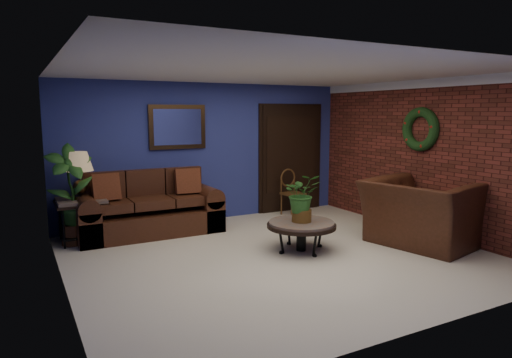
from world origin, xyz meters
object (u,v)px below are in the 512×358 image
coffee_table (301,226)px  end_table (81,209)px  sofa (148,212)px  side_chair (291,189)px  armchair (422,213)px  table_lamp (79,169)px

coffee_table → end_table: bearing=143.7°
sofa → coffee_table: (1.68, -2.03, 0.03)m
sofa → coffee_table: 2.63m
sofa → side_chair: size_ratio=2.58×
end_table → side_chair: (3.84, 0.07, -0.01)m
armchair → end_table: bearing=47.2°
sofa → side_chair: 2.82m
sofa → armchair: 4.32m
sofa → coffee_table: bearing=-50.4°
sofa → coffee_table: sofa is taller
table_lamp → side_chair: (3.84, 0.07, -0.62)m
coffee_table → side_chair: 2.35m
table_lamp → side_chair: 3.89m
side_chair → end_table: bearing=175.4°
sofa → end_table: size_ratio=3.13×
sofa → armchair: (3.42, -2.64, 0.15)m
table_lamp → side_chair: size_ratio=0.78×
table_lamp → coffee_table: bearing=-36.3°
side_chair → sofa: bearing=175.0°
side_chair → armchair: 2.73m
table_lamp → armchair: size_ratio=0.46×
coffee_table → armchair: bearing=-19.2°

